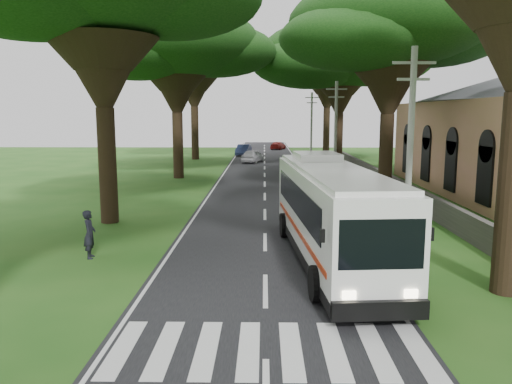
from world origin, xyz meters
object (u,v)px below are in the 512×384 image
Objects in this scene: pole_near at (410,150)px; pole_mid at (336,131)px; distant_car_a at (253,156)px; pole_far at (311,125)px; distant_car_c at (278,146)px; distant_car_b at (243,150)px; pedestrian at (90,234)px; coach_bus at (330,211)px.

pole_near is 20.00m from pole_mid.
pole_far is at bearing -146.08° from distant_car_a.
pole_mid is 20.00m from pole_far.
pole_far is 19.69m from distant_car_c.
distant_car_a reaches higher than distant_car_b.
distant_car_a is at bearing -73.55° from distant_car_b.
pole_near is 1.97× the size of distant_car_c.
distant_car_c is 60.19m from pedestrian.
pole_mid reaches higher than coach_bus.
pole_near is 38.53m from distant_car_a.
coach_bus reaches higher than distant_car_b.
pole_near is at bearing -90.00° from pole_mid.
distant_car_b is at bearing -15.59° from pedestrian.
distant_car_a is (-6.87, 37.76, -3.41)m from pole_near.
coach_bus is at bearing -98.40° from pole_mid.
distant_car_a is 21.59m from distant_car_c.
pole_mid is 24.08m from pedestrian.
pole_far is 7.99m from distant_car_a.
pole_far is 42.41m from pedestrian.
pedestrian is at bearing -106.87° from pole_far.
pole_near is 1.00× the size of pole_far.
coach_bus reaches higher than pedestrian.
pole_mid is 1.00× the size of pole_far.
distant_car_a is (-3.81, 38.47, -1.16)m from coach_bus.
pole_mid is (0.00, 20.00, 0.00)m from pole_near.
coach_bus is 59.79m from distant_car_c.
distant_car_a is at bearing 111.14° from pole_mid.
pole_far is 1.97× the size of distant_car_c.
pole_mid is 1.81× the size of distant_car_b.
coach_bus is at bearing 111.50° from distant_car_a.
distant_car_a is 9.74m from distant_car_b.
distant_car_b is 2.35× the size of pedestrian.
pole_mid is at bearing 126.99° from distant_car_a.
distant_car_b is at bearing 106.86° from pole_mid.
pole_near reaches higher than distant_car_b.
distant_car_b reaches higher than distant_car_c.
distant_car_b is (-1.44, 9.64, -0.01)m from distant_car_a.
pedestrian is (-5.41, -38.22, 0.18)m from distant_car_a.
pole_near reaches higher than distant_car_a.
pole_near is 1.00× the size of pole_mid.
pole_far reaches higher than coach_bus.
pole_mid is at bearing 77.02° from coach_bus.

